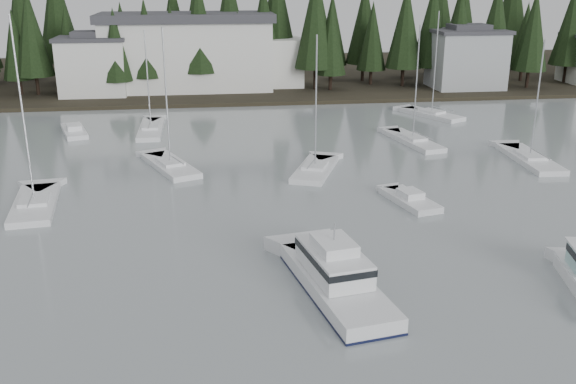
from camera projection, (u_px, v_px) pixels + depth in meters
name	position (u px, v px, depth m)	size (l,w,h in m)	color
far_shore_land	(220.00, 76.00, 110.06)	(240.00, 54.00, 1.00)	black
conifer_treeline	(222.00, 87.00, 99.73)	(200.00, 22.00, 20.00)	black
house_west	(94.00, 65.00, 89.45)	(9.54, 7.42, 8.75)	silver
house_east_a	(466.00, 58.00, 95.06)	(10.60, 8.48, 9.25)	#999EA0
harbor_inn	(202.00, 52.00, 94.07)	(29.50, 11.50, 10.90)	silver
cabin_cruiser_center	(336.00, 280.00, 35.36)	(5.09, 10.93, 4.52)	white
sailboat_0	(315.00, 171.00, 56.88)	(5.59, 8.53, 12.46)	white
sailboat_2	(413.00, 142.00, 66.73)	(4.21, 9.75, 12.49)	white
sailboat_4	(35.00, 206.00, 48.27)	(4.01, 9.09, 14.63)	white
sailboat_5	(151.00, 131.00, 71.64)	(2.58, 10.25, 11.57)	white
sailboat_6	(432.00, 116.00, 79.21)	(6.28, 8.90, 13.11)	white
sailboat_7	(171.00, 167.00, 57.98)	(5.81, 9.10, 12.99)	white
sailboat_9	(530.00, 161.00, 60.17)	(3.23, 9.95, 11.73)	white
runabout_1	(410.00, 201.00, 49.14)	(3.54, 6.17, 1.42)	white
runabout_3	(75.00, 133.00, 70.42)	(3.97, 6.87, 1.42)	white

